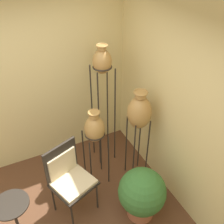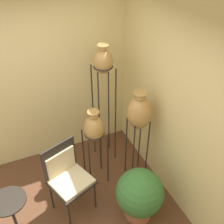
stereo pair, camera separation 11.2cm
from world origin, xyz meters
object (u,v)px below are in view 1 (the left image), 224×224
object	(u,v)px
vase_stand_medium	(139,113)
chair	(69,176)
vase_stand_tall	(102,67)
vase_stand_short	(95,130)
side_table	(14,214)
potted_plant	(142,193)

from	to	relation	value
vase_stand_medium	chair	xyz separation A→B (m)	(-1.07, -0.13, -0.55)
vase_stand_tall	vase_stand_medium	bearing A→B (deg)	-64.85
vase_stand_medium	vase_stand_short	xyz separation A→B (m)	(-0.58, 0.16, -0.20)
vase_stand_medium	side_table	size ratio (longest dim) A/B	2.22
vase_stand_tall	potted_plant	distance (m)	1.72
vase_stand_tall	side_table	size ratio (longest dim) A/B	2.90
vase_stand_short	potted_plant	bearing A→B (deg)	-70.64
vase_stand_medium	vase_stand_short	size ratio (longest dim) A/B	1.19
side_table	potted_plant	world-z (taller)	potted_plant
vase_stand_tall	side_table	bearing A→B (deg)	-150.48
chair	potted_plant	bearing A→B (deg)	-53.97
vase_stand_tall	vase_stand_medium	xyz separation A→B (m)	(0.27, -0.57, -0.48)
vase_stand_medium	chair	bearing A→B (deg)	-173.07
vase_stand_tall	potted_plant	size ratio (longest dim) A/B	2.60
chair	side_table	xyz separation A→B (m)	(-0.72, -0.16, -0.12)
vase_stand_short	side_table	world-z (taller)	vase_stand_short
chair	vase_stand_medium	bearing A→B (deg)	-13.59
vase_stand_tall	vase_stand_short	world-z (taller)	vase_stand_tall
chair	side_table	world-z (taller)	chair
side_table	potted_plant	distance (m)	1.54
vase_stand_tall	potted_plant	bearing A→B (deg)	-91.26
side_table	potted_plant	size ratio (longest dim) A/B	0.89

